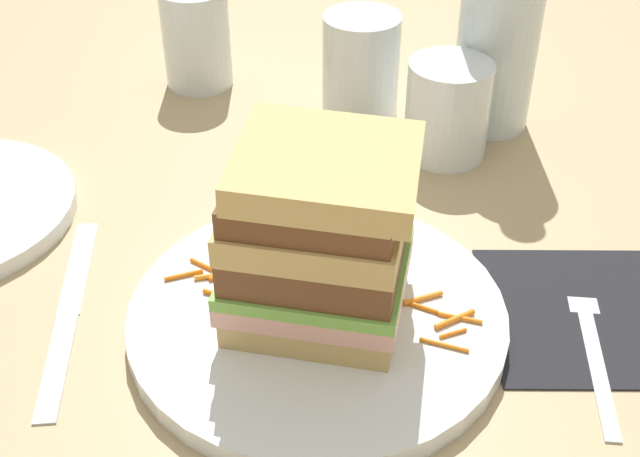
% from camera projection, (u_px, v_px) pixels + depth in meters
% --- Properties ---
extents(ground_plane, '(3.00, 3.00, 0.00)m').
position_uv_depth(ground_plane, '(340.00, 326.00, 0.56)').
color(ground_plane, tan).
extents(main_plate, '(0.25, 0.25, 0.02)m').
position_uv_depth(main_plate, '(318.00, 312.00, 0.56)').
color(main_plate, white).
rests_on(main_plate, ground_plane).
extents(sandwich, '(0.13, 0.12, 0.12)m').
position_uv_depth(sandwich, '(319.00, 233.00, 0.52)').
color(sandwich, tan).
rests_on(sandwich, main_plate).
extents(carrot_shred_0, '(0.03, 0.01, 0.00)m').
position_uv_depth(carrot_shred_0, '(184.00, 275.00, 0.57)').
color(carrot_shred_0, orange).
rests_on(carrot_shred_0, main_plate).
extents(carrot_shred_1, '(0.02, 0.03, 0.00)m').
position_uv_depth(carrot_shred_1, '(226.00, 287.00, 0.56)').
color(carrot_shred_1, orange).
rests_on(carrot_shred_1, main_plate).
extents(carrot_shred_2, '(0.02, 0.01, 0.00)m').
position_uv_depth(carrot_shred_2, '(212.00, 276.00, 0.57)').
color(carrot_shred_2, orange).
rests_on(carrot_shred_2, main_plate).
extents(carrot_shred_3, '(0.03, 0.02, 0.00)m').
position_uv_depth(carrot_shred_3, '(208.00, 267.00, 0.58)').
color(carrot_shred_3, orange).
rests_on(carrot_shred_3, main_plate).
extents(carrot_shred_4, '(0.02, 0.01, 0.00)m').
position_uv_depth(carrot_shred_4, '(218.00, 295.00, 0.56)').
color(carrot_shred_4, orange).
rests_on(carrot_shred_4, main_plate).
extents(carrot_shred_5, '(0.03, 0.02, 0.00)m').
position_uv_depth(carrot_shred_5, '(228.00, 271.00, 0.58)').
color(carrot_shred_5, orange).
rests_on(carrot_shred_5, main_plate).
extents(carrot_shred_6, '(0.02, 0.01, 0.00)m').
position_uv_depth(carrot_shred_6, '(453.00, 333.00, 0.53)').
color(carrot_shred_6, orange).
rests_on(carrot_shred_6, main_plate).
extents(carrot_shred_7, '(0.03, 0.02, 0.00)m').
position_uv_depth(carrot_shred_7, '(423.00, 298.00, 0.56)').
color(carrot_shred_7, orange).
rests_on(carrot_shred_7, main_plate).
extents(carrot_shred_8, '(0.03, 0.02, 0.00)m').
position_uv_depth(carrot_shred_8, '(455.00, 319.00, 0.54)').
color(carrot_shred_8, orange).
rests_on(carrot_shred_8, main_plate).
extents(carrot_shred_9, '(0.03, 0.01, 0.00)m').
position_uv_depth(carrot_shred_9, '(460.00, 318.00, 0.54)').
color(carrot_shred_9, orange).
rests_on(carrot_shred_9, main_plate).
extents(carrot_shred_10, '(0.03, 0.02, 0.00)m').
position_uv_depth(carrot_shred_10, '(415.00, 305.00, 0.55)').
color(carrot_shred_10, orange).
rests_on(carrot_shred_10, main_plate).
extents(carrot_shred_11, '(0.03, 0.01, 0.00)m').
position_uv_depth(carrot_shred_11, '(444.00, 345.00, 0.52)').
color(carrot_shred_11, orange).
rests_on(carrot_shred_11, main_plate).
extents(napkin_dark, '(0.14, 0.14, 0.00)m').
position_uv_depth(napkin_dark, '(585.00, 313.00, 0.57)').
color(napkin_dark, black).
rests_on(napkin_dark, ground_plane).
extents(fork, '(0.02, 0.17, 0.00)m').
position_uv_depth(fork, '(591.00, 332.00, 0.55)').
color(fork, silver).
rests_on(fork, napkin_dark).
extents(knife, '(0.04, 0.20, 0.00)m').
position_uv_depth(knife, '(67.00, 315.00, 0.56)').
color(knife, silver).
rests_on(knife, ground_plane).
extents(juice_glass, '(0.07, 0.07, 0.08)m').
position_uv_depth(juice_glass, '(447.00, 115.00, 0.72)').
color(juice_glass, white).
rests_on(juice_glass, ground_plane).
extents(water_bottle, '(0.07, 0.07, 0.24)m').
position_uv_depth(water_bottle, '(501.00, 14.00, 0.72)').
color(water_bottle, silver).
rests_on(water_bottle, ground_plane).
extents(empty_tumbler_0, '(0.07, 0.07, 0.10)m').
position_uv_depth(empty_tumbler_0, '(196.00, 38.00, 0.82)').
color(empty_tumbler_0, silver).
rests_on(empty_tumbler_0, ground_plane).
extents(empty_tumbler_1, '(0.07, 0.07, 0.10)m').
position_uv_depth(empty_tumbler_1, '(361.00, 67.00, 0.76)').
color(empty_tumbler_1, silver).
rests_on(empty_tumbler_1, ground_plane).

